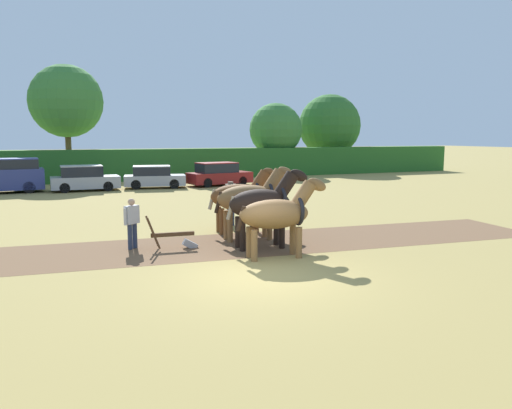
% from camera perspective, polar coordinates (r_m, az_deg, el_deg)
% --- Properties ---
extents(ground_plane, '(240.00, 240.00, 0.00)m').
position_cam_1_polar(ground_plane, '(12.32, 0.40, -8.19)').
color(ground_plane, '#998447').
extents(plowed_furrow_strip, '(28.20, 6.20, 0.01)m').
position_cam_1_polar(plowed_furrow_strip, '(15.26, -15.58, -5.31)').
color(plowed_furrow_strip, brown).
rests_on(plowed_furrow_strip, ground).
extents(hedgerow, '(62.09, 1.38, 2.38)m').
position_cam_1_polar(hedgerow, '(38.77, -15.87, 4.31)').
color(hedgerow, '#286023').
rests_on(hedgerow, ground).
extents(tree_center_left, '(5.50, 5.50, 8.75)m').
position_cam_1_polar(tree_center_left, '(41.30, -20.87, 10.96)').
color(tree_center_left, '#4C3823').
rests_on(tree_center_left, ground).
extents(tree_center, '(4.62, 4.62, 6.22)m').
position_cam_1_polar(tree_center, '(44.11, 2.27, 8.52)').
color(tree_center, brown).
rests_on(tree_center, ground).
extents(tree_center_right, '(5.93, 5.93, 7.32)m').
position_cam_1_polar(tree_center_right, '(49.10, 8.40, 8.92)').
color(tree_center_right, brown).
rests_on(tree_center_right, ground).
extents(draft_horse_lead_left, '(2.73, 1.05, 2.30)m').
position_cam_1_polar(draft_horse_lead_left, '(13.93, 2.56, -1.04)').
color(draft_horse_lead_left, brown).
rests_on(draft_horse_lead_left, ground).
extents(draft_horse_lead_right, '(2.66, 1.12, 2.47)m').
position_cam_1_polar(draft_horse_lead_right, '(15.12, 0.88, 0.13)').
color(draft_horse_lead_right, black).
rests_on(draft_horse_lead_right, ground).
extents(draft_horse_trail_left, '(2.80, 1.12, 2.47)m').
position_cam_1_polar(draft_horse_trail_left, '(16.34, -0.54, 0.73)').
color(draft_horse_trail_left, brown).
rests_on(draft_horse_trail_left, ground).
extents(draft_horse_trail_right, '(2.64, 1.07, 2.35)m').
position_cam_1_polar(draft_horse_trail_right, '(17.58, -1.77, 1.00)').
color(draft_horse_trail_right, brown).
rests_on(draft_horse_trail_right, ground).
extents(plow, '(1.58, 0.50, 1.13)m').
position_cam_1_polar(plow, '(15.34, -9.03, -3.85)').
color(plow, '#4C331E').
rests_on(plow, ground).
extents(farmer_at_plow, '(0.53, 0.43, 1.54)m').
position_cam_1_polar(farmer_at_plow, '(15.50, -14.00, -1.75)').
color(farmer_at_plow, '#28334C').
rests_on(farmer_at_plow, ground).
extents(farmer_beside_team, '(0.42, 0.61, 1.68)m').
position_cam_1_polar(farmer_beside_team, '(19.01, -2.92, 0.52)').
color(farmer_beside_team, '#28334C').
rests_on(farmer_beside_team, ground).
extents(parked_van, '(4.77, 2.20, 2.06)m').
position_cam_1_polar(parked_van, '(33.34, -27.11, 2.99)').
color(parked_van, navy).
rests_on(parked_van, ground).
extents(parked_car_left, '(4.06, 1.85, 1.58)m').
position_cam_1_polar(parked_car_left, '(32.71, -19.04, 2.80)').
color(parked_car_left, '#9E9EA8').
rests_on(parked_car_left, ground).
extents(parked_car_center_left, '(4.14, 2.40, 1.46)m').
position_cam_1_polar(parked_car_center_left, '(33.23, -11.58, 3.06)').
color(parked_car_center_left, '#9E9EA8').
rests_on(parked_car_center_left, ground).
extents(parked_car_center, '(4.51, 2.43, 1.58)m').
position_cam_1_polar(parked_car_center, '(34.30, -4.28, 3.44)').
color(parked_car_center, maroon).
rests_on(parked_car_center, ground).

